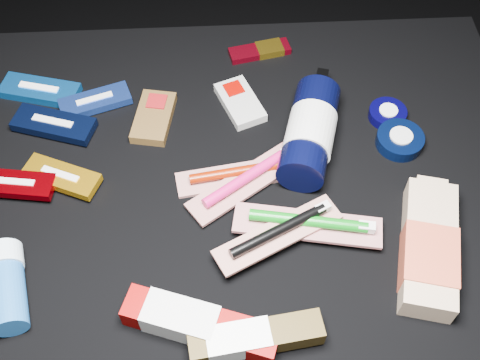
{
  "coord_description": "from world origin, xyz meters",
  "views": [
    {
      "loc": [
        -0.01,
        -0.52,
        1.18
      ],
      "look_at": [
        0.01,
        0.01,
        0.42
      ],
      "focal_mm": 45.0,
      "sensor_mm": 36.0,
      "label": 1
    }
  ],
  "objects_px": {
    "bodywash_bottle": "(429,249)",
    "deodorant_stick": "(7,285)",
    "toothpaste_carton_red": "(194,323)",
    "lotion_bottle": "(310,132)"
  },
  "relations": [
    {
      "from": "bodywash_bottle",
      "to": "deodorant_stick",
      "type": "bearing_deg",
      "value": -163.07
    },
    {
      "from": "bodywash_bottle",
      "to": "toothpaste_carton_red",
      "type": "xyz_separation_m",
      "value": [
        -0.34,
        -0.09,
        -0.0
      ]
    },
    {
      "from": "lotion_bottle",
      "to": "deodorant_stick",
      "type": "distance_m",
      "value": 0.5
    },
    {
      "from": "bodywash_bottle",
      "to": "toothpaste_carton_red",
      "type": "bearing_deg",
      "value": -150.4
    },
    {
      "from": "bodywash_bottle",
      "to": "lotion_bottle",
      "type": "bearing_deg",
      "value": 139.26
    },
    {
      "from": "toothpaste_carton_red",
      "to": "deodorant_stick",
      "type": "bearing_deg",
      "value": -174.88
    },
    {
      "from": "lotion_bottle",
      "to": "toothpaste_carton_red",
      "type": "height_order",
      "value": "lotion_bottle"
    },
    {
      "from": "lotion_bottle",
      "to": "bodywash_bottle",
      "type": "bearing_deg",
      "value": -38.85
    },
    {
      "from": "bodywash_bottle",
      "to": "toothpaste_carton_red",
      "type": "relative_size",
      "value": 1.05
    },
    {
      "from": "lotion_bottle",
      "to": "deodorant_stick",
      "type": "height_order",
      "value": "lotion_bottle"
    }
  ]
}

